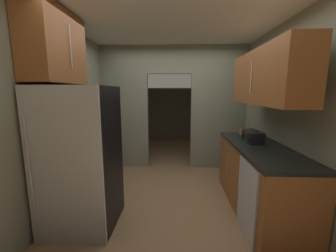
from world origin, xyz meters
name	(u,v)px	position (x,y,z in m)	size (l,w,h in m)	color
ground	(172,202)	(0.00, 0.00, 0.00)	(20.00, 20.00, 0.00)	#93704C
kitchen_overhead_slab	(173,27)	(0.00, 0.46, 2.62)	(3.45, 7.04, 0.06)	silver
kitchen_partition	(175,104)	(0.03, 1.52, 1.38)	(3.05, 0.12, 2.59)	gray
adjoining_room_shell	(174,103)	(0.00, 3.46, 1.29)	(3.05, 2.94, 2.59)	gray
kitchen_flank_left	(41,122)	(-1.58, -0.49, 1.29)	(0.10, 4.02, 2.59)	gray
kitchen_flank_right	(308,123)	(1.58, -0.49, 1.29)	(0.10, 4.02, 2.59)	gray
refrigerator	(81,158)	(-1.09, -0.54, 0.86)	(0.81, 0.80, 1.71)	black
lower_cabinet_run	(258,179)	(1.19, -0.17, 0.47)	(0.67, 1.88, 0.94)	brown
dishwasher	(247,200)	(0.87, -0.70, 0.44)	(0.02, 0.56, 0.88)	#B7BABC
upper_cabinet_counterside	(266,77)	(1.19, -0.17, 1.83)	(0.36, 1.69, 0.68)	brown
upper_cabinet_fridgeside	(55,47)	(-1.35, -0.44, 2.16)	(0.36, 0.89, 0.82)	brown
boombox	(253,136)	(1.16, 0.04, 1.02)	(0.20, 0.38, 0.19)	black
book_stack	(244,133)	(1.17, 0.46, 0.99)	(0.12, 0.18, 0.10)	black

